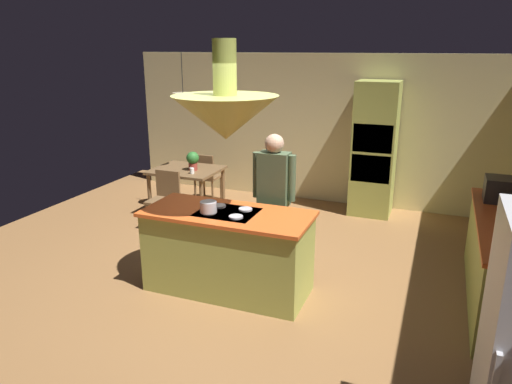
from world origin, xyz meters
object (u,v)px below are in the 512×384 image
dining_table (187,175)px  cup_on_table (192,171)px  oven_tower (374,149)px  chair_by_back_wall (206,174)px  microwave_on_counter (506,190)px  person_at_island (274,194)px  chair_facing_island (165,196)px  potted_plant_on_table (193,160)px  kitchen_island (228,251)px  cooking_pot_on_cooktop (208,207)px

dining_table → cup_on_table: 0.35m
oven_tower → chair_by_back_wall: 2.90m
chair_by_back_wall → microwave_on_counter: microwave_on_counter is taller
dining_table → person_at_island: bearing=-35.4°
dining_table → person_at_island: (2.00, -1.42, 0.32)m
chair_facing_island → potted_plant_on_table: size_ratio=2.90×
cup_on_table → chair_by_back_wall: bearing=104.4°
microwave_on_counter → kitchen_island: bearing=-152.1°
dining_table → chair_by_back_wall: 0.69m
person_at_island → cooking_pot_on_cooktop: (-0.46, -0.81, 0.04)m
microwave_on_counter → cup_on_table: bearing=175.1°
kitchen_island → potted_plant_on_table: size_ratio=6.16×
cooking_pot_on_cooktop → dining_table: bearing=124.6°
potted_plant_on_table → person_at_island: bearing=-36.9°
chair_facing_island → dining_table: bearing=90.0°
kitchen_island → chair_facing_island: (-1.70, 1.43, 0.03)m
cooking_pot_on_cooktop → cup_on_table: bearing=123.2°
chair_by_back_wall → microwave_on_counter: (4.54, -1.26, 0.57)m
oven_tower → chair_by_back_wall: bearing=-170.4°
chair_by_back_wall → person_at_island: bearing=133.7°
kitchen_island → oven_tower: size_ratio=0.86×
potted_plant_on_table → chair_by_back_wall: bearing=101.4°
potted_plant_on_table → cup_on_table: bearing=-65.8°
kitchen_island → microwave_on_counter: 3.27m
potted_plant_on_table → oven_tower: bearing=23.8°
chair_by_back_wall → cooking_pot_on_cooktop: (1.54, -2.90, 0.51)m
chair_by_back_wall → cup_on_table: size_ratio=9.67×
oven_tower → potted_plant_on_table: oven_tower is taller
cooking_pot_on_cooktop → microwave_on_counter: bearing=28.6°
oven_tower → potted_plant_on_table: bearing=-156.2°
dining_table → cooking_pot_on_cooktop: bearing=-55.4°
chair_by_back_wall → potted_plant_on_table: 0.83m
cooking_pot_on_cooktop → person_at_island: bearing=60.7°
cup_on_table → cooking_pot_on_cooktop: bearing=-56.8°
kitchen_island → person_at_island: (0.30, 0.68, 0.50)m
kitchen_island → cup_on_table: kitchen_island is taller
person_at_island → microwave_on_counter: person_at_island is taller
person_at_island → cup_on_table: 2.14m
kitchen_island → person_at_island: size_ratio=1.09×
chair_facing_island → microwave_on_counter: microwave_on_counter is taller
cup_on_table → cooking_pot_on_cooktop: (1.31, -2.01, 0.21)m
chair_facing_island → potted_plant_on_table: (0.14, 0.64, 0.42)m
person_at_island → oven_tower: bearing=72.6°
kitchen_island → chair_by_back_wall: bearing=121.6°
potted_plant_on_table → microwave_on_counter: bearing=-7.3°
kitchen_island → oven_tower: 3.48m
dining_table → microwave_on_counter: (4.54, -0.59, 0.41)m
person_at_island → potted_plant_on_table: person_at_island is taller
oven_tower → dining_table: size_ratio=2.04×
chair_facing_island → oven_tower: bearing=32.9°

